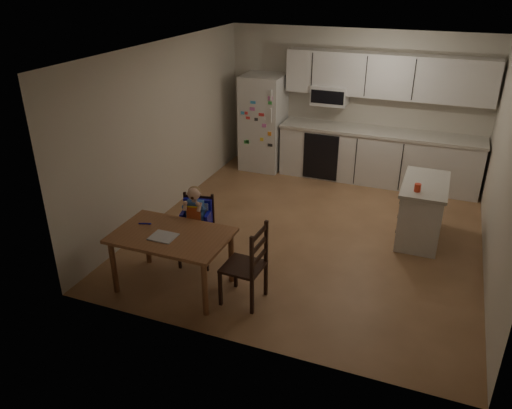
{
  "coord_description": "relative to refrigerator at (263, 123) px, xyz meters",
  "views": [
    {
      "loc": [
        1.53,
        -6.07,
        3.4
      ],
      "look_at": [
        -0.35,
        -1.26,
        0.93
      ],
      "focal_mm": 35.0,
      "sensor_mm": 36.0,
      "label": 1
    }
  ],
  "objects": [
    {
      "name": "toddler_spoon",
      "position": [
        -0.0,
        -3.92,
        -0.15
      ],
      "size": [
        0.12,
        0.06,
        0.02
      ],
      "primitive_type": "cylinder",
      "rotation": [
        0.0,
        1.57,
        0.35
      ],
      "color": "#1616AF",
      "rests_on": "dining_table"
    },
    {
      "name": "red_cup",
      "position": [
        2.88,
        -2.08,
        0.02
      ],
      "size": [
        0.08,
        0.08,
        0.1
      ],
      "primitive_type": "cylinder",
      "color": "red",
      "rests_on": "kitchen_island"
    },
    {
      "name": "room",
      "position": [
        1.55,
        -1.67,
        0.4
      ],
      "size": [
        4.52,
        5.01,
        2.51
      ],
      "color": "brown",
      "rests_on": "ground"
    },
    {
      "name": "refrigerator",
      "position": [
        0.0,
        0.0,
        0.0
      ],
      "size": [
        0.72,
        0.7,
        1.7
      ],
      "primitive_type": "cube",
      "color": "silver",
      "rests_on": "ground"
    },
    {
      "name": "dining_table",
      "position": [
        0.41,
        -4.01,
        -0.25
      ],
      "size": [
        1.3,
        0.83,
        0.7
      ],
      "color": "brown",
      "rests_on": "ground"
    },
    {
      "name": "chair_booster",
      "position": [
        0.41,
        -3.4,
        -0.23
      ],
      "size": [
        0.46,
        0.46,
        1.03
      ],
      "rotation": [
        0.0,
        0.0,
        0.2
      ],
      "color": "black",
      "rests_on": "ground"
    },
    {
      "name": "kitchen_run",
      "position": [
        2.05,
        0.09,
        0.03
      ],
      "size": [
        3.37,
        0.62,
        2.15
      ],
      "color": "silver",
      "rests_on": "ground"
    },
    {
      "name": "kitchen_island",
      "position": [
        2.96,
        -1.75,
        -0.44
      ],
      "size": [
        0.58,
        1.11,
        0.82
      ],
      "color": "silver",
      "rests_on": "ground"
    },
    {
      "name": "chair_side",
      "position": [
        1.36,
        -3.97,
        -0.31
      ],
      "size": [
        0.44,
        0.44,
        0.95
      ],
      "rotation": [
        0.0,
        0.0,
        -1.61
      ],
      "color": "black",
      "rests_on": "ground"
    },
    {
      "name": "napkin",
      "position": [
        0.37,
        -4.11,
        -0.15
      ],
      "size": [
        0.28,
        0.24,
        0.01
      ],
      "primitive_type": "cube",
      "color": "silver",
      "rests_on": "dining_table"
    }
  ]
}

